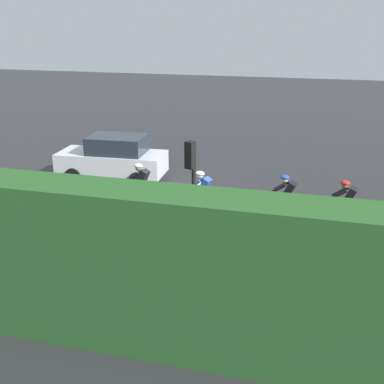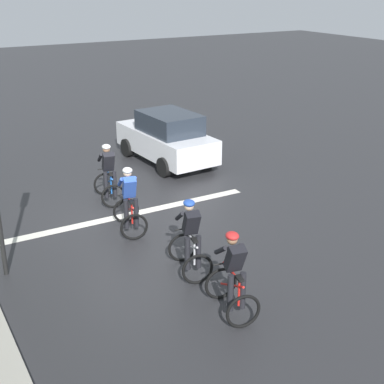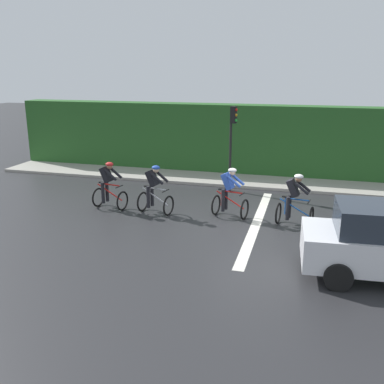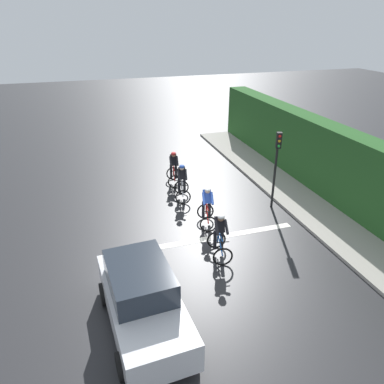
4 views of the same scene
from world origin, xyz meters
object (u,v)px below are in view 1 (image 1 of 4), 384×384
Objects in this scene: car_white at (113,158)px; traffic_light_near_crossing at (192,188)px; cyclist_lead at (346,209)px; cyclist_second at (286,203)px; cyclist_mid at (203,199)px; cyclist_fourth at (142,190)px.

traffic_light_near_crossing reaches higher than car_white.
cyclist_second is at bearing -92.32° from cyclist_lead.
car_white is 8.23m from traffic_light_near_crossing.
cyclist_fourth is at bearing -97.77° from cyclist_mid.
cyclist_lead is at bearing 87.68° from cyclist_second.
cyclist_fourth is 4.53m from traffic_light_near_crossing.
cyclist_second is 0.40× the size of car_white.
cyclist_mid is (0.29, -2.50, 0.00)m from cyclist_second.
cyclist_second is at bearing 149.98° from traffic_light_near_crossing.
cyclist_second and cyclist_fourth have the same top height.
traffic_light_near_crossing is at bearing -30.02° from cyclist_second.
car_white reaches higher than cyclist_mid.
car_white is at bearing -142.63° from traffic_light_near_crossing.
cyclist_lead and cyclist_mid have the same top height.
cyclist_second is 4.59m from cyclist_fourth.
cyclist_mid is at bearing -83.40° from cyclist_second.
car_white is at bearing -126.93° from cyclist_mid.
cyclist_second is at bearing 66.37° from car_white.
cyclist_fourth is 0.50× the size of traffic_light_near_crossing.
cyclist_second is at bearing 96.60° from cyclist_mid.
car_white reaches higher than cyclist_fourth.
cyclist_mid is at bearing 53.07° from car_white.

